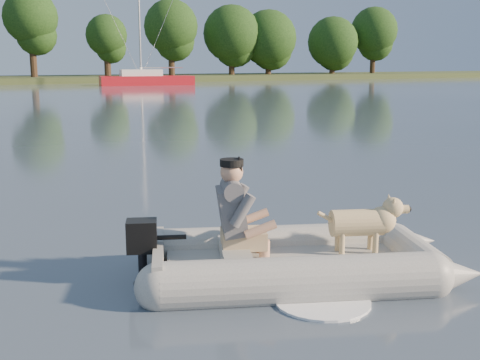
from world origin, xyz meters
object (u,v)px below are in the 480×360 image
dog (357,227)px  sailboat (146,80)px  dinghy (300,224)px  man (234,208)px

dog → sailboat: bearing=94.5°
sailboat → dinghy: bearing=-97.5°
dinghy → sailboat: size_ratio=0.41×
dinghy → dog: (0.64, -0.15, -0.08)m
sailboat → man: bearing=-98.3°
man → dog: size_ratio=1.16×
dog → sailboat: (11.87, 50.17, -0.01)m
dog → sailboat: size_ratio=0.08×
dog → sailboat: 51.55m
man → sailboat: size_ratio=0.09×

